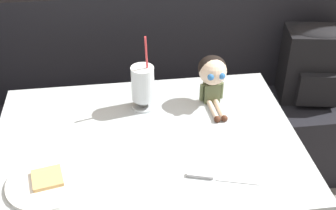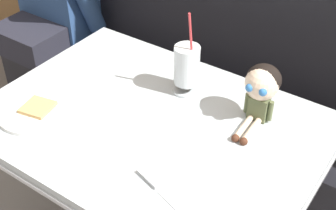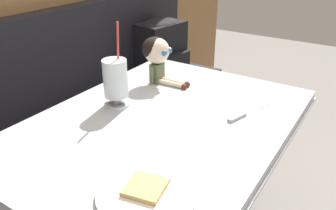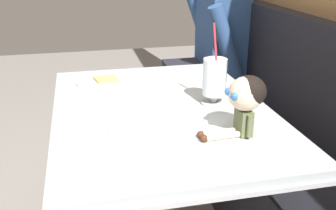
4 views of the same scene
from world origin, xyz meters
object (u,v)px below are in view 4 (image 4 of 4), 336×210
(toast_plate, at_px, (105,82))
(milkshake_glass, at_px, (215,79))
(diner_patron, at_px, (215,40))
(seated_doll, at_px, (245,97))
(butter_knife, at_px, (104,133))

(toast_plate, relative_size, milkshake_glass, 0.79)
(diner_patron, bearing_deg, toast_plate, -46.76)
(seated_doll, xyz_separation_m, diner_patron, (-1.34, 0.37, -0.13))
(milkshake_glass, bearing_deg, toast_plate, -131.63)
(milkshake_glass, xyz_separation_m, butter_knife, (0.18, -0.43, -0.10))
(milkshake_glass, distance_m, butter_knife, 0.48)
(toast_plate, distance_m, milkshake_glass, 0.53)
(butter_knife, relative_size, seated_doll, 1.05)
(toast_plate, height_order, butter_knife, toast_plate)
(toast_plate, distance_m, butter_knife, 0.53)
(butter_knife, bearing_deg, toast_plate, 175.37)
(toast_plate, xyz_separation_m, milkshake_glass, (0.35, 0.39, 0.09))
(seated_doll, bearing_deg, butter_knife, -102.44)
(seated_doll, height_order, diner_patron, diner_patron)
(toast_plate, relative_size, diner_patron, 0.31)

